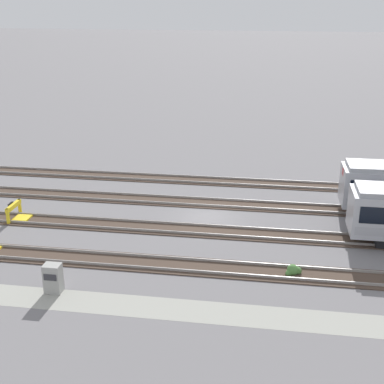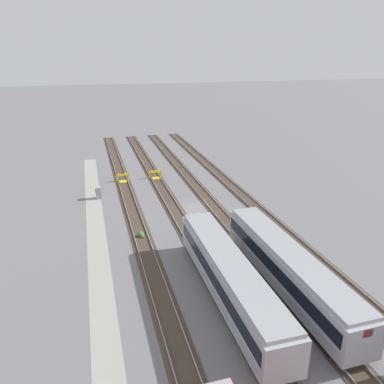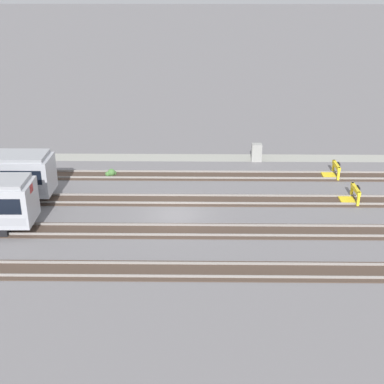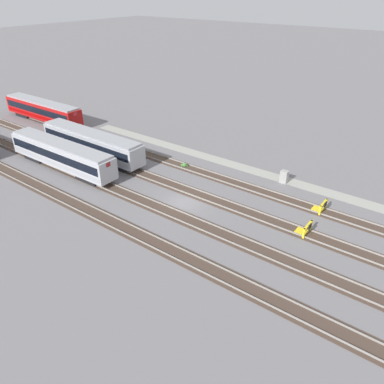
% 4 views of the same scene
% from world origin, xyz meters
% --- Properties ---
extents(ground_plane, '(400.00, 400.00, 0.00)m').
position_xyz_m(ground_plane, '(0.00, 0.00, 0.00)').
color(ground_plane, slate).
extents(service_walkway, '(54.00, 2.00, 0.01)m').
position_xyz_m(service_walkway, '(0.00, -12.07, 0.00)').
color(service_walkway, '#9E9E93').
rests_on(service_walkway, ground).
extents(rail_track_nearest, '(90.00, 2.23, 0.21)m').
position_xyz_m(rail_track_nearest, '(0.00, -7.55, 0.04)').
color(rail_track_nearest, '#47382D').
rests_on(rail_track_nearest, ground).
extents(rail_track_near_inner, '(90.00, 2.24, 0.21)m').
position_xyz_m(rail_track_near_inner, '(0.00, -2.52, 0.04)').
color(rail_track_near_inner, '#47382D').
rests_on(rail_track_near_inner, ground).
extents(rail_track_middle, '(90.00, 2.24, 0.21)m').
position_xyz_m(rail_track_middle, '(0.00, 2.52, 0.04)').
color(rail_track_middle, '#47382D').
rests_on(rail_track_middle, ground).
extents(rail_track_far_inner, '(90.00, 2.23, 0.21)m').
position_xyz_m(rail_track_far_inner, '(0.00, 7.55, 0.04)').
color(rail_track_far_inner, '#47382D').
rests_on(rail_track_far_inner, ground).
extents(subway_car_front_row_leftmost, '(18.01, 2.92, 3.70)m').
position_xyz_m(subway_car_front_row_leftmost, '(18.31, -2.48, 2.04)').
color(subway_car_front_row_leftmost, '#ADAFB7').
rests_on(subway_car_front_row_leftmost, ground).
extents(subway_car_front_row_right_inner, '(18.03, 3.05, 3.70)m').
position_xyz_m(subway_car_front_row_right_inner, '(18.31, 2.52, 2.04)').
color(subway_car_front_row_right_inner, '#ADAFB7').
rests_on(subway_car_front_row_right_inner, ground).
extents(bumper_stop_nearest_track, '(1.34, 2.00, 1.22)m').
position_xyz_m(bumper_stop_nearest_track, '(-12.91, -7.55, 0.51)').
color(bumper_stop_nearest_track, yellow).
rests_on(bumper_stop_nearest_track, ground).
extents(bumper_stop_near_inner_track, '(1.34, 2.00, 1.22)m').
position_xyz_m(bumper_stop_near_inner_track, '(-13.16, -2.52, 0.51)').
color(bumper_stop_near_inner_track, yellow).
rests_on(bumper_stop_near_inner_track, ground).
extents(electrical_cabinet, '(0.90, 0.73, 1.60)m').
position_xyz_m(electrical_cabinet, '(-6.87, -11.34, 0.80)').
color(electrical_cabinet, '#9E9E99').
rests_on(electrical_cabinet, ground).
extents(weed_clump, '(0.92, 0.70, 0.64)m').
position_xyz_m(weed_clump, '(5.77, -7.55, 0.24)').
color(weed_clump, '#4C7F3D').
rests_on(weed_clump, ground).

